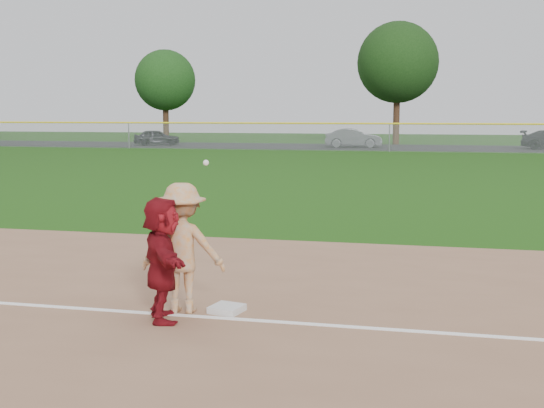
% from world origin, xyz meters
% --- Properties ---
extents(ground, '(160.00, 160.00, 0.00)m').
position_xyz_m(ground, '(0.00, 0.00, 0.00)').
color(ground, '#1A470D').
rests_on(ground, ground).
extents(foul_line, '(60.00, 0.10, 0.01)m').
position_xyz_m(foul_line, '(0.00, -0.80, 0.03)').
color(foul_line, white).
rests_on(foul_line, infield_dirt).
extents(parking_asphalt, '(120.00, 10.00, 0.01)m').
position_xyz_m(parking_asphalt, '(0.00, 46.00, 0.01)').
color(parking_asphalt, black).
rests_on(parking_asphalt, ground).
extents(first_base, '(0.50, 0.50, 0.09)m').
position_xyz_m(first_base, '(-0.21, -0.50, 0.07)').
color(first_base, silver).
rests_on(first_base, infield_dirt).
extents(base_runner, '(1.11, 1.62, 1.68)m').
position_xyz_m(base_runner, '(-0.94, -1.03, 0.86)').
color(base_runner, maroon).
rests_on(base_runner, infield_dirt).
extents(car_left, '(4.21, 3.06, 1.33)m').
position_xyz_m(car_left, '(-19.91, 45.41, 0.68)').
color(car_left, black).
rests_on(car_left, parking_asphalt).
extents(car_mid, '(4.71, 2.20, 1.50)m').
position_xyz_m(car_mid, '(-3.12, 45.41, 0.76)').
color(car_mid, '#505257').
rests_on(car_mid, parking_asphalt).
extents(first_base_play, '(1.25, 0.82, 2.13)m').
position_xyz_m(first_base_play, '(-0.81, -0.61, 0.93)').
color(first_base_play, '#A7A7AA').
rests_on(first_base_play, infield_dirt).
extents(outfield_fence, '(110.00, 0.12, 110.00)m').
position_xyz_m(outfield_fence, '(0.00, 40.00, 1.96)').
color(outfield_fence, '#999EA0').
rests_on(outfield_fence, ground).
extents(tree_1, '(5.80, 5.80, 8.75)m').
position_xyz_m(tree_1, '(-22.00, 53.00, 5.83)').
color(tree_1, '#331F12').
rests_on(tree_1, ground).
extents(tree_2, '(7.00, 7.00, 10.58)m').
position_xyz_m(tree_2, '(0.00, 51.50, 7.06)').
color(tree_2, '#372114').
rests_on(tree_2, ground).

